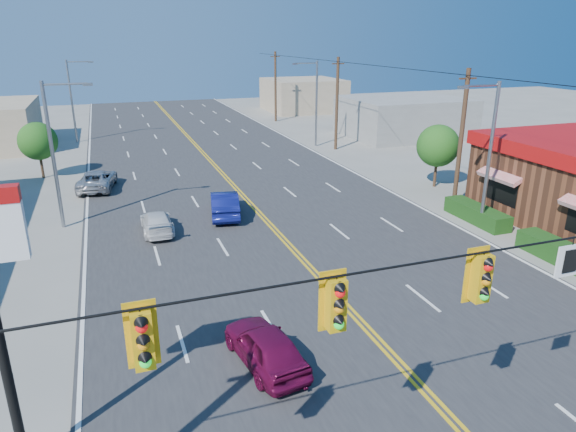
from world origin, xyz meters
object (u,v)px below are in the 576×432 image
object	(u,v)px
car_white	(157,223)
car_silver	(97,180)
car_blue	(225,205)
signal_span	(518,293)
car_magenta	(265,347)

from	to	relation	value
car_white	car_silver	bearing A→B (deg)	-72.72
car_blue	car_silver	distance (m)	11.08
car_silver	signal_span	bearing A→B (deg)	117.08
car_silver	car_white	bearing A→B (deg)	116.77
car_silver	car_blue	bearing A→B (deg)	139.63
car_white	car_silver	size ratio (longest dim) A/B	0.82
signal_span	car_magenta	world-z (taller)	signal_span
signal_span	car_magenta	xyz separation A→B (m)	(-3.99, 5.90, -4.21)
car_magenta	car_blue	world-z (taller)	car_blue
car_magenta	car_blue	size ratio (longest dim) A/B	0.88
car_blue	signal_span	bearing A→B (deg)	105.47
car_magenta	car_silver	size ratio (longest dim) A/B	0.83
car_white	car_blue	bearing A→B (deg)	-160.67
car_magenta	car_silver	bearing A→B (deg)	-86.25
signal_span	car_blue	world-z (taller)	signal_span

